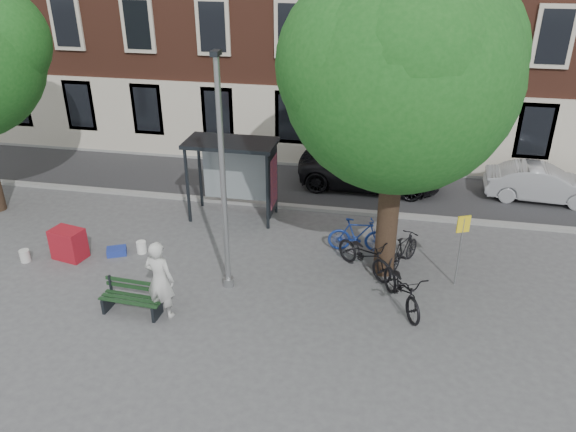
% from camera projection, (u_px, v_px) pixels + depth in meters
% --- Properties ---
extents(ground, '(90.00, 90.00, 0.00)m').
position_uv_depth(ground, '(229.00, 286.00, 14.92)').
color(ground, '#4C4C4F').
rests_on(ground, ground).
extents(road, '(40.00, 4.00, 0.01)m').
position_uv_depth(road, '(282.00, 184.00, 21.07)').
color(road, '#28282B').
rests_on(road, ground).
extents(curb_near, '(40.00, 0.25, 0.12)m').
position_uv_depth(curb_near, '(270.00, 205.00, 19.29)').
color(curb_near, gray).
rests_on(curb_near, ground).
extents(curb_far, '(40.00, 0.25, 0.12)m').
position_uv_depth(curb_far, '(292.00, 163.00, 22.80)').
color(curb_far, gray).
rests_on(curb_far, ground).
extents(lamppost, '(0.28, 0.35, 6.11)m').
position_uv_depth(lamppost, '(223.00, 190.00, 13.68)').
color(lamppost, '#9EA0A3').
rests_on(lamppost, ground).
extents(tree_right, '(5.76, 5.60, 8.20)m').
position_uv_depth(tree_right, '(402.00, 68.00, 12.94)').
color(tree_right, black).
rests_on(tree_right, ground).
extents(bus_shelter, '(2.85, 1.45, 2.62)m').
position_uv_depth(bus_shelter, '(244.00, 162.00, 17.78)').
color(bus_shelter, '#1E2328').
rests_on(bus_shelter, ground).
extents(painter, '(0.81, 0.59, 2.04)m').
position_uv_depth(painter, '(160.00, 280.00, 13.32)').
color(painter, silver).
rests_on(painter, ground).
extents(bench, '(1.59, 0.61, 0.80)m').
position_uv_depth(bench, '(132.00, 299.00, 13.72)').
color(bench, '#1E2328').
rests_on(bench, ground).
extents(bike_a, '(2.00, 1.89, 1.07)m').
position_uv_depth(bike_a, '(365.00, 255.00, 15.33)').
color(bike_a, black).
rests_on(bike_a, ground).
extents(bike_b, '(1.79, 0.65, 1.05)m').
position_uv_depth(bike_b, '(358.00, 235.00, 16.36)').
color(bike_b, navy).
rests_on(bike_b, ground).
extents(bike_c, '(1.54, 2.21, 1.10)m').
position_uv_depth(bike_c, '(402.00, 288.00, 13.84)').
color(bike_c, black).
rests_on(bike_c, ground).
extents(bike_d, '(1.16, 1.65, 0.98)m').
position_uv_depth(bike_d, '(404.00, 251.00, 15.62)').
color(bike_d, black).
rests_on(bike_d, ground).
extents(car_dark, '(5.29, 2.53, 1.46)m').
position_uv_depth(car_dark, '(371.00, 167.00, 20.59)').
color(car_dark, black).
rests_on(car_dark, ground).
extents(car_silver, '(3.86, 1.55, 1.25)m').
position_uv_depth(car_silver, '(542.00, 183.00, 19.52)').
color(car_silver, '#ABADB2').
rests_on(car_silver, ground).
extents(red_stand, '(1.00, 0.77, 0.90)m').
position_uv_depth(red_stand, '(69.00, 244.00, 16.04)').
color(red_stand, maroon).
rests_on(red_stand, ground).
extents(blue_crate, '(0.67, 0.59, 0.20)m').
position_uv_depth(blue_crate, '(117.00, 251.00, 16.36)').
color(blue_crate, '#203496').
rests_on(blue_crate, ground).
extents(bucket_b, '(0.36, 0.36, 0.36)m').
position_uv_depth(bucket_b, '(142.00, 247.00, 16.41)').
color(bucket_b, white).
rests_on(bucket_b, ground).
extents(bucket_c, '(0.28, 0.28, 0.36)m').
position_uv_depth(bucket_c, '(25.00, 256.00, 15.97)').
color(bucket_c, silver).
rests_on(bucket_c, ground).
extents(notice_sign, '(0.34, 0.17, 2.04)m').
position_uv_depth(notice_sign, '(462.00, 235.00, 14.32)').
color(notice_sign, '#9EA0A3').
rests_on(notice_sign, ground).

